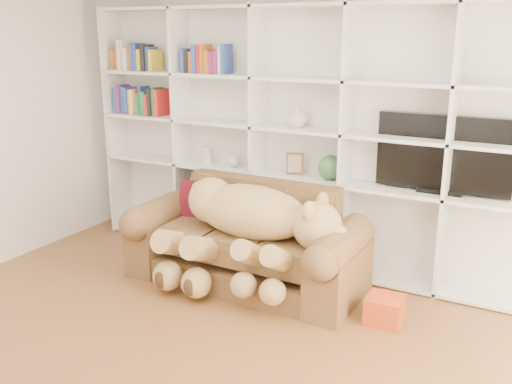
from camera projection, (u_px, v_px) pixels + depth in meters
The scene contains 13 objects.
wall_back at pixel (310, 121), 5.31m from camera, with size 5.00×0.02×2.70m, color white.
bookshelf at pixel (280, 126), 5.32m from camera, with size 4.43×0.35×2.40m.
sofa at pixel (247, 246), 5.03m from camera, with size 2.06×0.89×0.87m.
teddy_bear at pixel (247, 224), 4.76m from camera, with size 1.55×0.85×0.90m.
throw_pillow at pixel (200, 201), 5.34m from camera, with size 0.37×0.12×0.37m, color #520E1F.
gift_box at pixel (385, 310), 4.34m from camera, with size 0.27×0.25×0.21m, color #C14319.
tv at pixel (444, 155), 4.65m from camera, with size 1.09×0.18×0.64m.
picture_frame at pixel (295, 163), 5.28m from camera, with size 0.16×0.03×0.20m, color #56361D.
green_vase at pixel (331, 167), 5.11m from camera, with size 0.23×0.23×0.23m, color #305E36.
figurine_tall at pixel (207, 155), 5.74m from camera, with size 0.09×0.09×0.17m, color beige.
figurine_short at pixel (231, 161), 5.62m from camera, with size 0.06×0.06×0.11m, color beige.
snow_globe at pixel (234, 161), 5.60m from camera, with size 0.12×0.12×0.12m, color silver.
shelf_vase at pixel (297, 116), 5.15m from camera, with size 0.20×0.20×0.21m, color beige.
Camera 1 is at (2.12, -2.38, 2.16)m, focal length 40.00 mm.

